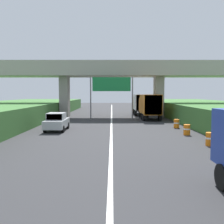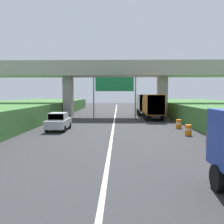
{
  "view_description": "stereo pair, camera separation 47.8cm",
  "coord_description": "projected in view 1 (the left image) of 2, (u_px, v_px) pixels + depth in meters",
  "views": [
    {
      "loc": [
        0.06,
        0.75,
        3.5
      ],
      "look_at": [
        0.0,
        21.52,
        2.0
      ],
      "focal_mm": 39.88,
      "sensor_mm": 36.0,
      "label": 1
    },
    {
      "loc": [
        0.54,
        0.76,
        3.5
      ],
      "look_at": [
        0.0,
        21.52,
        2.0
      ],
      "focal_mm": 39.88,
      "sensor_mm": 36.0,
      "label": 2
    }
  ],
  "objects": [
    {
      "name": "construction_barrel_2",
      "position": [
        211.0,
        139.0,
        16.83
      ],
      "size": [
        0.57,
        0.57,
        0.9
      ],
      "color": "orange",
      "rests_on": "ground"
    },
    {
      "name": "truck_orange",
      "position": [
        150.0,
        105.0,
        34.46
      ],
      "size": [
        2.44,
        7.3,
        3.44
      ],
      "color": "black",
      "rests_on": "ground"
    },
    {
      "name": "construction_barrel_4",
      "position": [
        177.0,
        124.0,
        25.63
      ],
      "size": [
        0.57,
        0.57,
        0.9
      ],
      "color": "orange",
      "rests_on": "ground"
    },
    {
      "name": "construction_barrel_3",
      "position": [
        188.0,
        130.0,
        21.23
      ],
      "size": [
        0.57,
        0.57,
        0.9
      ],
      "color": "orange",
      "rests_on": "ground"
    },
    {
      "name": "overpass_bridge",
      "position": [
        112.0,
        75.0,
        38.06
      ],
      "size": [
        40.0,
        4.8,
        8.39
      ],
      "color": "#9E998E",
      "rests_on": "ground"
    },
    {
      "name": "truck_yellow",
      "position": [
        142.0,
        103.0,
        42.39
      ],
      "size": [
        2.44,
        7.3,
        3.44
      ],
      "color": "black",
      "rests_on": "ground"
    },
    {
      "name": "overhead_highway_sign",
      "position": [
        112.0,
        87.0,
        33.77
      ],
      "size": [
        5.88,
        0.18,
        5.89
      ],
      "color": "slate",
      "rests_on": "ground"
    },
    {
      "name": "car_silver",
      "position": [
        58.0,
        122.0,
        23.81
      ],
      "size": [
        1.86,
        4.1,
        1.72
      ],
      "color": "#B2B5B7",
      "rests_on": "ground"
    },
    {
      "name": "lane_centre_stripe",
      "position": [
        112.0,
        122.0,
        30.72
      ],
      "size": [
        0.2,
        102.6,
        0.01
      ],
      "primitive_type": "cube",
      "color": "white",
      "rests_on": "ground"
    }
  ]
}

